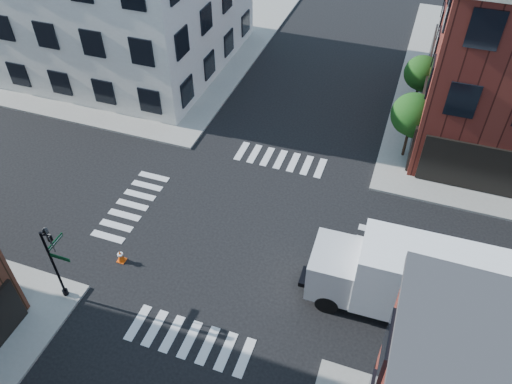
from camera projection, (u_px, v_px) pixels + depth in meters
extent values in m
plane|color=black|center=(243.00, 234.00, 27.83)|extent=(120.00, 120.00, 0.00)
cube|color=gray|center=(114.00, 26.00, 47.48)|extent=(30.00, 30.00, 0.15)
cylinder|color=black|center=(405.00, 146.00, 32.33)|extent=(0.18, 0.18, 1.47)
cylinder|color=black|center=(407.00, 136.00, 31.84)|extent=(0.12, 0.12, 1.47)
sphere|color=#15390F|center=(413.00, 114.00, 30.70)|extent=(2.69, 2.69, 2.69)
sphere|color=#15390F|center=(415.00, 123.00, 30.94)|extent=(1.85, 1.85, 1.85)
cylinder|color=black|center=(415.00, 99.00, 36.54)|extent=(0.18, 0.18, 1.33)
cylinder|color=black|center=(417.00, 92.00, 36.09)|extent=(0.12, 0.12, 1.33)
sphere|color=#15390F|center=(422.00, 73.00, 35.06)|extent=(2.43, 2.43, 2.43)
sphere|color=#15390F|center=(423.00, 80.00, 35.27)|extent=(1.67, 1.67, 1.67)
cylinder|color=black|center=(54.00, 266.00, 23.22)|extent=(0.12, 0.12, 4.60)
cylinder|color=black|center=(65.00, 292.00, 24.57)|extent=(0.28, 0.28, 0.30)
cube|color=#053819|center=(59.00, 257.00, 22.51)|extent=(1.10, 0.03, 0.22)
cube|color=#053819|center=(55.00, 242.00, 22.85)|extent=(0.03, 1.10, 0.22)
imported|color=black|center=(53.00, 244.00, 22.12)|extent=(0.22, 0.18, 1.10)
imported|color=black|center=(47.00, 237.00, 22.40)|extent=(0.18, 0.22, 1.10)
cube|color=white|center=(431.00, 283.00, 22.41)|extent=(6.66, 3.02, 3.52)
cube|color=maroon|center=(429.00, 309.00, 21.40)|extent=(2.50, 0.11, 0.79)
cube|color=maroon|center=(432.00, 259.00, 23.42)|extent=(2.50, 0.11, 0.79)
cube|color=silver|center=(335.00, 268.00, 23.81)|extent=(2.34, 2.78, 2.27)
cube|color=black|center=(313.00, 258.00, 23.78)|extent=(0.17, 2.16, 1.02)
cube|color=black|center=(392.00, 299.00, 23.95)|extent=(9.11, 1.38, 0.28)
cylinder|color=black|center=(327.00, 303.00, 23.78)|extent=(1.15, 0.43, 1.13)
cylinder|color=black|center=(337.00, 266.00, 25.45)|extent=(1.15, 0.43, 1.13)
cylinder|color=black|center=(415.00, 326.00, 22.86)|extent=(1.15, 0.43, 1.13)
cylinder|color=black|center=(419.00, 286.00, 24.53)|extent=(1.15, 0.43, 1.13)
cylinder|color=black|center=(477.00, 342.00, 22.24)|extent=(1.15, 0.43, 1.13)
cylinder|color=black|center=(477.00, 300.00, 23.91)|extent=(1.15, 0.43, 1.13)
cube|color=#EE4D0A|center=(122.00, 260.00, 26.40)|extent=(0.43, 0.43, 0.04)
cone|color=#EE4D0A|center=(121.00, 256.00, 26.15)|extent=(0.41, 0.41, 0.78)
cylinder|color=white|center=(120.00, 254.00, 26.08)|extent=(0.30, 0.30, 0.09)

